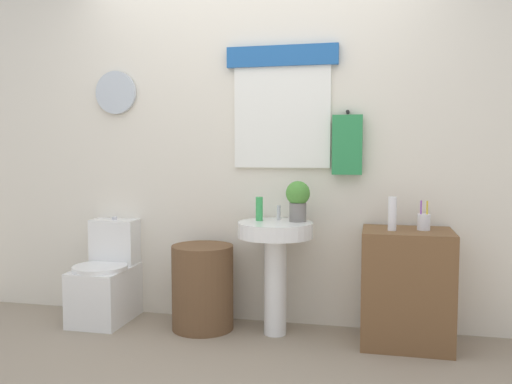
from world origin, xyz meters
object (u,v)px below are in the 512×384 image
at_px(wooden_cabinet, 406,287).
at_px(toothbrush_cup, 424,222).
at_px(laundry_hamper, 203,287).
at_px(soap_bottle, 259,209).
at_px(toilet, 107,281).
at_px(potted_plant, 298,198).
at_px(pedestal_sink, 275,251).
at_px(lotion_bottle, 392,214).

distance_m(wooden_cabinet, toothbrush_cup, 0.43).
height_order(laundry_hamper, toothbrush_cup, toothbrush_cup).
height_order(laundry_hamper, soap_bottle, soap_bottle).
distance_m(toilet, laundry_hamper, 0.74).
xyz_separation_m(toilet, wooden_cabinet, (2.09, -0.03, 0.09)).
bearing_deg(potted_plant, toothbrush_cup, -2.87).
relative_size(toilet, pedestal_sink, 0.97).
bearing_deg(soap_bottle, potted_plant, 2.20).
bearing_deg(potted_plant, wooden_cabinet, -4.89).
height_order(toilet, laundry_hamper, toilet).
distance_m(laundry_hamper, pedestal_sink, 0.58).
relative_size(laundry_hamper, wooden_cabinet, 0.79).
bearing_deg(potted_plant, laundry_hamper, -174.71).
xyz_separation_m(laundry_hamper, potted_plant, (0.65, 0.06, 0.62)).
xyz_separation_m(pedestal_sink, potted_plant, (0.14, 0.06, 0.35)).
bearing_deg(laundry_hamper, pedestal_sink, 0.00).
height_order(toilet, soap_bottle, soap_bottle).
xyz_separation_m(toilet, lotion_bottle, (1.99, -0.07, 0.56)).
distance_m(laundry_hamper, toothbrush_cup, 1.53).
xyz_separation_m(potted_plant, lotion_bottle, (0.60, -0.10, -0.07)).
relative_size(soap_bottle, lotion_bottle, 0.76).
distance_m(laundry_hamper, wooden_cabinet, 1.35).
height_order(toilet, lotion_bottle, lotion_bottle).
distance_m(soap_bottle, lotion_bottle, 0.87).
relative_size(toilet, wooden_cabinet, 1.01).
distance_m(soap_bottle, toothbrush_cup, 1.06).
distance_m(toilet, wooden_cabinet, 2.09).
distance_m(toilet, soap_bottle, 1.26).
bearing_deg(laundry_hamper, soap_bottle, 7.35).
relative_size(toilet, soap_bottle, 4.59).
bearing_deg(lotion_bottle, toilet, 177.88).
height_order(toilet, pedestal_sink, pedestal_sink).
xyz_separation_m(soap_bottle, toothbrush_cup, (1.06, -0.03, -0.05)).
bearing_deg(laundry_hamper, toothbrush_cup, 0.79).
xyz_separation_m(laundry_hamper, pedestal_sink, (0.51, 0.00, 0.28)).
height_order(toilet, potted_plant, potted_plant).
bearing_deg(wooden_cabinet, lotion_bottle, -157.56).
height_order(toilet, toothbrush_cup, toothbrush_cup).
bearing_deg(wooden_cabinet, soap_bottle, 177.02).
xyz_separation_m(toilet, toothbrush_cup, (2.19, -0.01, 0.50)).
relative_size(pedestal_sink, toothbrush_cup, 4.08).
bearing_deg(lotion_bottle, wooden_cabinet, 22.44).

